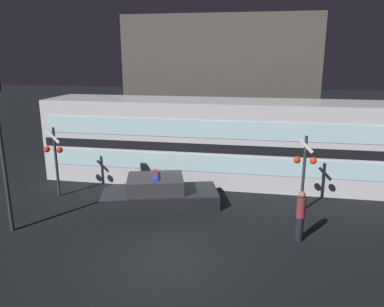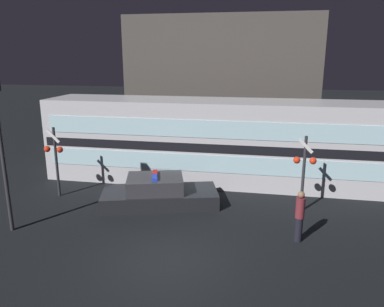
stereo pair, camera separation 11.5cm
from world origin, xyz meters
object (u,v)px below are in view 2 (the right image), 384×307
at_px(train, 219,141).
at_px(pedestrian, 300,216).
at_px(crossing_signal_near, 304,167).
at_px(police_car, 159,193).

distance_m(train, pedestrian, 6.63).
bearing_deg(train, crossing_signal_near, -41.87).
bearing_deg(crossing_signal_near, police_car, -177.33).
xyz_separation_m(train, pedestrian, (3.30, -5.65, -1.06)).
distance_m(train, police_car, 4.31).
height_order(police_car, pedestrian, pedestrian).
bearing_deg(pedestrian, police_car, 157.98).
relative_size(train, pedestrian, 9.58).
distance_m(police_car, pedestrian, 5.79).
xyz_separation_m(police_car, crossing_signal_near, (5.65, 0.26, 1.36)).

